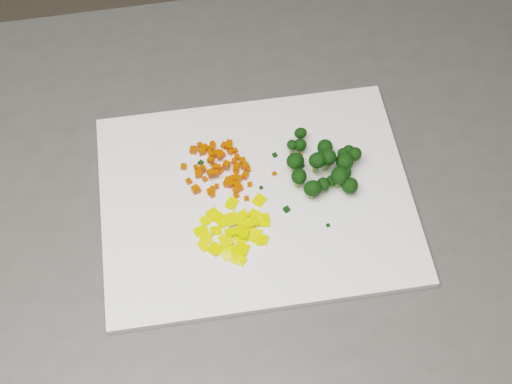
{
  "coord_description": "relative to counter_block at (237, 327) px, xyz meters",
  "views": [
    {
      "loc": [
        -0.19,
        -0.3,
        1.71
      ],
      "look_at": [
        -0.15,
        0.18,
        0.92
      ],
      "focal_mm": 50.0,
      "sensor_mm": 36.0,
      "label": 1
    }
  ],
  "objects": [
    {
      "name": "carrot_cube_50",
      "position": [
        -0.03,
        0.08,
        0.46
      ],
      "size": [
        0.01,
        0.01,
        0.01
      ],
      "primitive_type": "cube",
      "rotation": [
        0.0,
        0.0,
        2.99
      ],
      "color": "#BF3602",
      "rests_on": "carrot_pile"
    },
    {
      "name": "carrot_cube_15",
      "position": [
        -0.01,
        0.07,
        0.47
      ],
      "size": [
        0.01,
        0.01,
        0.01
      ],
      "primitive_type": "cube",
      "rotation": [
        0.0,
        0.0,
        0.52
      ],
      "color": "#BF3602",
      "rests_on": "carrot_pile"
    },
    {
      "name": "carrot_cube_47",
      "position": [
        -0.01,
        0.04,
        0.46
      ],
      "size": [
        0.01,
        0.01,
        0.01
      ],
      "primitive_type": "cube",
      "rotation": [
        0.0,
        0.0,
        2.32
      ],
      "color": "#BF3602",
      "rests_on": "carrot_pile"
    },
    {
      "name": "stray_bit_14",
      "position": [
        -0.02,
        0.06,
        0.46
      ],
      "size": [
        0.01,
        0.01,
        0.0
      ],
      "primitive_type": "cube",
      "rotation": [
        0.0,
        0.0,
        2.42
      ],
      "color": "black",
      "rests_on": "cutting_board"
    },
    {
      "name": "carrot_cube_69",
      "position": [
        0.02,
        0.06,
        0.46
      ],
      "size": [
        0.01,
        0.01,
        0.01
      ],
      "primitive_type": "cube",
      "rotation": [
        0.0,
        0.0,
        1.45
      ],
      "color": "#BF3602",
      "rests_on": "carrot_pile"
    },
    {
      "name": "carrot_cube_28",
      "position": [
        0.01,
        0.07,
        0.46
      ],
      "size": [
        0.01,
        0.01,
        0.01
      ],
      "primitive_type": "cube",
      "rotation": [
        0.0,
        0.0,
        2.34
      ],
      "color": "#BF3602",
      "rests_on": "carrot_pile"
    },
    {
      "name": "broccoli_floret_6",
      "position": [
        0.15,
        0.05,
        0.47
      ],
      "size": [
        0.02,
        0.02,
        0.03
      ],
      "primitive_type": null,
      "color": "black",
      "rests_on": "broccoli_pile"
    },
    {
      "name": "carrot_cube_9",
      "position": [
        0.03,
        0.05,
        0.46
      ],
      "size": [
        0.01,
        0.01,
        0.01
      ],
      "primitive_type": "cube",
      "rotation": [
        0.0,
        0.0,
        1.48
      ],
      "color": "#BF3602",
      "rests_on": "carrot_pile"
    },
    {
      "name": "stray_bit_1",
      "position": [
        0.01,
        0.02,
        0.46
      ],
      "size": [
        0.01,
        0.01,
        0.0
      ],
      "primitive_type": "cube",
      "rotation": [
        0.0,
        0.0,
        2.32
      ],
      "color": "black",
      "rests_on": "cutting_board"
    },
    {
      "name": "pepper_chunk_36",
      "position": [
        0.01,
        -0.08,
        0.46
      ],
      "size": [
        0.02,
        0.02,
        0.01
      ],
      "primitive_type": "cube",
      "rotation": [
        0.1,
        -0.05,
        2.26
      ],
      "color": "yellow",
      "rests_on": "pepper_pile"
    },
    {
      "name": "stray_bit_12",
      "position": [
        0.1,
        0.06,
        0.46
      ],
      "size": [
        0.01,
        0.01,
        0.0
      ],
      "primitive_type": "cube",
      "rotation": [
        0.0,
        0.0,
        2.85
      ],
      "color": "#BF3602",
      "rests_on": "cutting_board"
    },
    {
      "name": "pepper_chunk_32",
      "position": [
        0.02,
        -0.03,
        0.46
      ],
      "size": [
        0.02,
        0.02,
        0.01
      ],
      "primitive_type": "cube",
      "rotation": [
        -0.09,
        -0.01,
        1.67
      ],
      "color": "yellow",
      "rests_on": "pepper_pile"
    },
    {
      "name": "pepper_chunk_33",
      "position": [
        -0.01,
        -0.07,
        0.46
      ],
      "size": [
        0.02,
        0.02,
        0.01
      ],
      "primitive_type": "cube",
      "rotation": [
        0.1,
        -0.14,
        0.34
      ],
      "color": "yellow",
      "rests_on": "pepper_pile"
    },
    {
      "name": "carrot_cube_58",
      "position": [
        -0.03,
        0.05,
        0.46
      ],
      "size": [
        0.01,
        0.01,
        0.01
      ],
      "primitive_type": "cube",
      "rotation": [
        0.0,
        0.0,
        0.81
      ],
      "color": "#BF3602",
      "rests_on": "carrot_pile"
    },
    {
      "name": "carrot_cube_25",
      "position": [
        -0.0,
        0.08,
        0.46
      ],
      "size": [
        0.01,
        0.01,
        0.01
      ],
      "primitive_type": "cube",
      "rotation": [
        0.0,
        0.0,
        2.38
      ],
      "color": "#BF3602",
      "rests_on": "carrot_pile"
    },
    {
      "name": "carrot_cube_7",
      "position": [
        -0.04,
        0.02,
        0.47
      ],
      "size": [
        0.01,
        0.01,
        0.01
      ],
      "primitive_type": "cube",
      "rotation": [
        0.0,
        0.0,
        2.0
      ],
      "color": "#BF3602",
      "rests_on": "carrot_pile"
    },
    {
      "name": "carrot_cube_1",
      "position": [
        -0.01,
        0.07,
        0.46
      ],
      "size": [
        0.01,
        0.01,
        0.01
      ],
      "primitive_type": "cube",
      "rotation": [
        0.0,
        0.0,
        2.75
      ],
      "color": "#BF3602",
      "rests_on": "carrot_pile"
    },
    {
      "name": "pepper_chunk_28",
      "position": [
        0.03,
        -0.06,
        0.46
      ],
      "size": [
        0.02,
        0.02,
        0.01
      ],
      "primitive_type": "cube",
      "rotation": [
        0.01,
        -0.13,
        1.37
      ],
      "color": "yellow",
      "rests_on": "pepper_pile"
    },
    {
      "name": "carrot_cube_34",
      "position": [
        -0.02,
        0.01,
        0.46
      ],
      "size": [
        0.01,
        0.01,
        0.01
      ],
      "primitive_type": "cube",
      "rotation": [
        0.0,
        0.0,
        2.84
      ],
      "color": "#BF3602",
      "rests_on": "carrot_pile"
    },
    {
      "name": "carrot_cube_16",
      "position": [
        0.01,
        0.06,
        0.46
      ],
      "size": [
        0.01,
        0.01,
        0.01
      ],
      "primitive_type": "cube",
      "rotation": [
        0.0,
        0.0,
        2.85
      ],
      "color": "#BF3602",
      "rests_on": "carrot_pile"
    },
    {
      "name": "pepper_chunk_30",
      "position": [
        0.0,
        -0.03,
        0.47
      ],
      "size": [
        0.02,
        0.02,
        0.01
      ],
      "primitive_type": "cube",
      "rotation": [
        -0.01,
        -0.08,
        1.84
      ],
      "color": "yellow",
      "rests_on": "pepper_pile"
    },
    {
      "name": "carrot_cube_44",
      "position": [
        0.01,
        0.03,
        0.46
      ],
      "size": [
        0.01,
        0.01,
        0.01
      ],
      "primitive_type": "cube",
      "rotation": [
        0.0,
        0.0,
        0.79
      ],
      "color": "#BF3602",
      "rests_on": "carrot_pile"
    },
    {
      "name": "broccoli_floret_20",
      "position": [
        0.14,
        0.01,
        0.47
      ],
      "size": [
        0.02,
        0.02,
        0.02
      ],
      "primitive_type": null,
      "color": "black",
      "rests_on": "broccoli_pile"
    },
    {
      "name": "carrot_cube_42",
      "position": [
        -0.02,
        0.08,
        0.46
      ],
      "size": [
        0.01,
        0.01,
        0.01
      ],
      "primitive_type": "cube",
      "rotation": [
        0.0,
        0.0,
        1.17
      ],
      "color": "#BF3602",
      "rests_on": "carrot_pile"
    },
    {
      "name": "carrot_cube_70",
      "position": [
        -0.02,
        0.06,
        0.47
      ],
      "size": [
        0.01,
        0.01,
        0.01
      ],
      "primitive_type": "cube",
      "rotation": [
        0.0,
        0.0,
        1.2
      ],
      "color": "#BF3602",
      "rests_on": "carrot_pile"
    },
    {
      "name": "pepper_chunk_25",
      "position": [
        -0.01,
        -0.08,
        0.46
      ],
      "size": [
        0.02,
        0.01,
        0.01
      ],
      "primitive_type": "cube",
      "rotation": [
        0.14,
        -0.15,
        0.34
      ],
      "color": "yellow",
      "rests_on": "pepper_pile"
    },
    {
      "name": "pepper_chunk_13",
      "position": [
        -0.03,
        -0.05,
        0.46
      ],
      "size": [
        0.02,
        0.02,
        0.01
      ],
      "primitive_type": "cube",
      "rotation": [
        0.11,
        -0.12,
        1.86
      ],
      "color": "yellow",
      "rests_on": "pepper_pile"
    },
    {
      "name": "carrot_cube_17",
      "position": [
        -0.01,
        0.05,
        0.47
      ],
      "size": [
        0.01,
        0.01,
        0.01
      ],
      "primitive_type": "cube",
      "rotation": [
        0.0,
        0.0,
        1.5
      ],
      "color": "#BF3602",
      "rests_on": "carrot_pile"
    },
    {
      "name": "carrot_cube_64",
      "position": [
        -0.0,
        0.02,
        0.46
      ],
      "size": [
        0.01,
        0.01,
        0.01
      ],
      "primitive_type": "cube",
      "rotation": [
        0.0,
        0.0,
        1.49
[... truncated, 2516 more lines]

